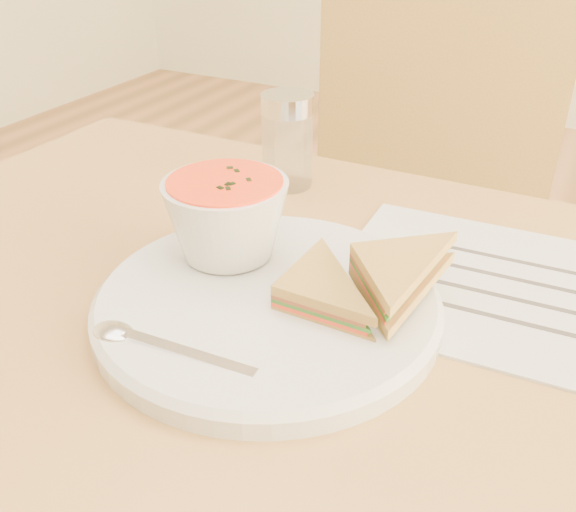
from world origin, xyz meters
The scene contains 8 objects.
chair_far centered at (0.01, 0.53, 0.49)m, with size 0.43×0.43×0.97m, color brown, non-canonical shape.
plate centered at (-0.01, -0.01, 0.76)m, with size 0.30×0.30×0.02m, color silver, non-canonical shape.
soup_bowl centered at (-0.07, 0.03, 0.81)m, with size 0.12×0.12×0.08m, color silver, non-canonical shape.
sandwich_half_a centered at (0.01, -0.03, 0.78)m, with size 0.09×0.09×0.03m, color #B28B3E, non-canonical shape.
sandwich_half_b centered at (0.05, 0.04, 0.79)m, with size 0.10×0.10×0.03m, color #B28B3E, non-canonical shape.
spoon centered at (-0.04, -0.11, 0.77)m, with size 0.18×0.04×0.01m, color silver, non-canonical shape.
paper_menu centered at (0.18, 0.13, 0.75)m, with size 0.33×0.25×0.00m, color silver, non-canonical shape.
condiment_shaker centered at (-0.12, 0.25, 0.81)m, with size 0.06×0.06×0.11m, color silver, non-canonical shape.
Camera 1 is at (0.22, -0.41, 1.08)m, focal length 40.00 mm.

